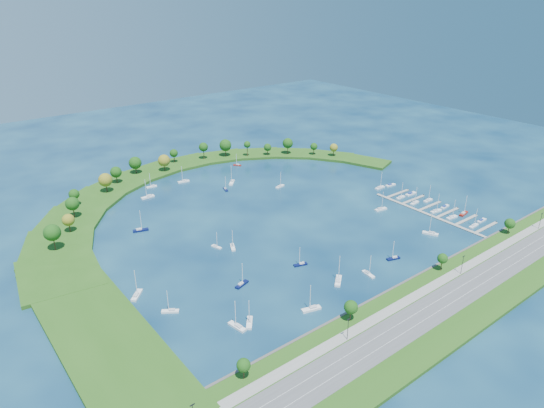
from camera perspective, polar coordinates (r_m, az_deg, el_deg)
ground at (r=307.38m, az=-0.16°, el=-1.21°), size 700.00×700.00×0.00m
south_shoreline at (r=235.13m, az=18.86°, el=-11.08°), size 420.00×43.10×11.60m
breakwater at (r=323.16m, az=-12.03°, el=-0.27°), size 286.74×247.64×2.00m
breakwater_trees at (r=364.31m, az=-11.45°, el=4.27°), size 238.17×97.44×15.02m
harbor_tower at (r=393.52m, az=-12.69°, el=4.61°), size 2.60×2.60×3.95m
dock_system at (r=327.93m, az=18.47°, el=-0.78°), size 24.28×82.00×1.60m
moored_boat_0 at (r=249.31m, az=11.22°, el=-7.99°), size 3.20×8.01×11.45m
moored_boat_1 at (r=211.51m, az=-4.11°, el=-14.07°), size 4.03×9.20×13.09m
moored_boat_2 at (r=296.47m, az=-15.15°, el=-2.92°), size 9.32×5.04×13.20m
moored_boat_3 at (r=241.44m, az=7.77°, el=-8.86°), size 9.08×8.20×14.09m
moored_boat_4 at (r=320.55m, az=12.62°, el=-0.55°), size 8.80×3.81×12.53m
moored_boat_5 at (r=359.12m, az=-13.92°, el=2.04°), size 7.65×2.93×10.97m
moored_boat_6 at (r=237.39m, az=-3.57°, el=-9.31°), size 8.43×4.60×11.94m
moored_boat_7 at (r=270.49m, az=-6.53°, el=-4.94°), size 3.61×6.68×9.46m
moored_boat_8 at (r=392.79m, az=-4.09°, el=4.62°), size 5.41×6.38×9.68m
moored_boat_9 at (r=345.59m, az=-5.47°, el=1.79°), size 3.87×7.27×10.29m
moored_boat_10 at (r=237.77m, az=-15.57°, el=-10.20°), size 8.22×8.49×13.58m
moored_boat_11 at (r=269.19m, az=-4.63°, el=-5.00°), size 5.30×7.80×11.23m
moored_boat_12 at (r=252.99m, az=3.36°, el=-7.01°), size 7.60×4.00×10.75m
moored_boat_13 at (r=363.70m, az=-10.31°, el=2.66°), size 8.78×3.98×12.46m
moored_boat_14 at (r=297.04m, az=18.08°, el=-3.25°), size 6.23×9.14×13.17m
moored_boat_15 at (r=224.17m, az=-11.82°, el=-12.11°), size 7.53×6.16×11.30m
moored_boat_16 at (r=348.85m, az=0.94°, el=2.12°), size 8.14×3.95×11.53m
moored_boat_17 at (r=341.62m, az=-14.34°, el=0.85°), size 9.27×2.90×13.51m
moored_boat_18 at (r=265.67m, az=14.03°, el=-6.13°), size 7.78×4.20×11.02m
moored_boat_19 at (r=357.00m, az=-4.73°, el=2.58°), size 8.60×8.96×14.27m
moored_boat_20 at (r=221.50m, az=4.64°, el=-12.08°), size 9.32×4.83×13.19m
moored_boat_21 at (r=213.41m, az=-2.66°, el=-13.63°), size 7.09×8.01×12.34m
docked_boat_0 at (r=315.48m, az=22.57°, el=-2.32°), size 7.96×2.63×11.54m
docked_boat_1 at (r=324.58m, az=23.34°, el=-1.78°), size 7.95×2.51×1.60m
docked_boat_2 at (r=321.97m, az=20.32°, el=-1.42°), size 8.53×3.10×12.27m
docked_boat_3 at (r=329.68m, az=21.54°, el=-1.01°), size 8.87×3.81×12.62m
docked_boat_4 at (r=327.38m, az=18.65°, el=-0.74°), size 8.69×3.39×12.43m
docked_boat_5 at (r=336.00m, az=19.58°, el=-0.30°), size 8.07×3.07×1.61m
docked_boat_6 at (r=335.67m, az=16.36°, el=0.18°), size 8.10×3.06×11.62m
docked_boat_7 at (r=342.24m, az=17.81°, el=0.46°), size 7.86×2.31×11.50m
docked_boat_8 at (r=341.84m, az=14.83°, el=0.80°), size 7.68×2.23×11.26m
docked_boat_9 at (r=349.54m, az=15.94°, el=1.16°), size 9.27×2.72×1.88m
docked_boat_10 at (r=355.01m, az=12.52°, el=1.93°), size 8.51×2.62×12.41m
docked_boat_11 at (r=361.66m, az=13.70°, el=2.18°), size 8.45×3.19×1.68m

